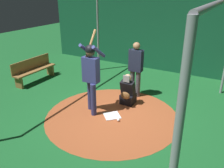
{
  "coord_description": "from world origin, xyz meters",
  "views": [
    {
      "loc": [
        4.86,
        2.74,
        3.26
      ],
      "look_at": [
        0.0,
        0.0,
        0.95
      ],
      "focal_mm": 37.58,
      "sensor_mm": 36.0,
      "label": 1
    }
  ],
  "objects": [
    {
      "name": "baseball_0",
      "position": [
        0.16,
        0.28,
        0.04
      ],
      "size": [
        0.07,
        0.07,
        0.07
      ],
      "primitive_type": "sphere",
      "color": "white",
      "rests_on": "dirt_circle"
    },
    {
      "name": "back_wall",
      "position": [
        -4.45,
        0.0,
        1.81
      ],
      "size": [
        0.22,
        10.98,
        3.59
      ],
      "color": "#145133",
      "rests_on": "ground"
    },
    {
      "name": "batter",
      "position": [
        0.04,
        -0.61,
        1.19
      ],
      "size": [
        0.68,
        0.49,
        2.24
      ],
      "color": "navy",
      "rests_on": "ground"
    },
    {
      "name": "baseball_1",
      "position": [
        -0.48,
        -1.05,
        0.04
      ],
      "size": [
        0.07,
        0.07,
        0.07
      ],
      "primitive_type": "sphere",
      "color": "white",
      "rests_on": "dirt_circle"
    },
    {
      "name": "ground_plane",
      "position": [
        0.0,
        0.0,
        0.0
      ],
      "size": [
        26.98,
        26.98,
        0.0
      ],
      "primitive_type": "plane",
      "color": "#195B28"
    },
    {
      "name": "cage_frame",
      "position": [
        0.0,
        0.0,
        2.22
      ],
      "size": [
        6.3,
        4.89,
        3.13
      ],
      "color": "gray",
      "rests_on": "ground"
    },
    {
      "name": "home_plate",
      "position": [
        0.0,
        0.0,
        0.01
      ],
      "size": [
        0.59,
        0.59,
        0.01
      ],
      "primitive_type": "cube",
      "rotation": [
        0.0,
        0.0,
        0.79
      ],
      "color": "white",
      "rests_on": "dirt_circle"
    },
    {
      "name": "bench",
      "position": [
        -0.86,
        -3.81,
        0.45
      ],
      "size": [
        1.78,
        0.36,
        0.85
      ],
      "color": "olive",
      "rests_on": "ground"
    },
    {
      "name": "umpire",
      "position": [
        -1.51,
        -0.01,
        0.99
      ],
      "size": [
        0.22,
        0.49,
        1.75
      ],
      "color": "#4C4C51",
      "rests_on": "ground"
    },
    {
      "name": "catcher",
      "position": [
        -0.88,
        0.04,
        0.37
      ],
      "size": [
        0.58,
        0.4,
        0.95
      ],
      "color": "black",
      "rests_on": "ground"
    },
    {
      "name": "dirt_circle",
      "position": [
        0.0,
        0.0,
        0.0
      ],
      "size": [
        3.61,
        3.61,
        0.01
      ],
      "primitive_type": "cylinder",
      "color": "#9E4C28",
      "rests_on": "ground"
    }
  ]
}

